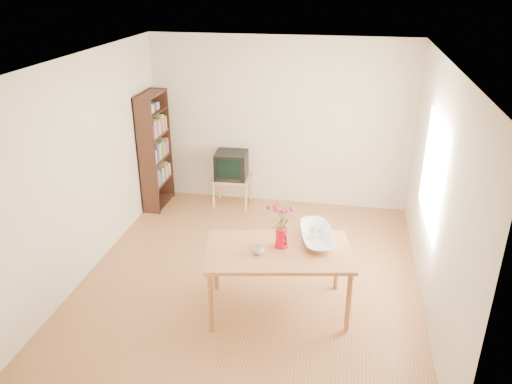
% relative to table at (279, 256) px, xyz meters
% --- Properties ---
extents(room, '(4.50, 4.50, 4.50)m').
position_rel_table_xyz_m(room, '(-0.38, 0.58, 0.63)').
color(room, '#925C34').
rests_on(room, ground).
extents(table, '(1.66, 1.14, 0.75)m').
position_rel_table_xyz_m(table, '(0.00, 0.00, 0.00)').
color(table, '#A56438').
rests_on(table, ground).
extents(tv_stand, '(0.60, 0.45, 0.46)m').
position_rel_table_xyz_m(tv_stand, '(-1.11, 2.54, -0.29)').
color(tv_stand, tan).
rests_on(tv_stand, ground).
extents(bookshelf, '(0.28, 0.70, 1.80)m').
position_rel_table_xyz_m(bookshelf, '(-2.25, 2.32, 0.16)').
color(bookshelf, black).
rests_on(bookshelf, ground).
extents(pitcher, '(0.15, 0.20, 0.22)m').
position_rel_table_xyz_m(pitcher, '(0.02, 0.08, 0.17)').
color(pitcher, red).
rests_on(pitcher, table).
extents(flowers, '(0.24, 0.24, 0.35)m').
position_rel_table_xyz_m(flowers, '(0.02, 0.08, 0.45)').
color(flowers, '#CE3058').
rests_on(flowers, pitcher).
extents(mug, '(0.12, 0.12, 0.09)m').
position_rel_table_xyz_m(mug, '(-0.19, -0.12, 0.12)').
color(mug, white).
rests_on(mug, table).
extents(bowl, '(0.59, 0.59, 0.47)m').
position_rel_table_xyz_m(bowl, '(0.37, 0.32, 0.31)').
color(bowl, white).
rests_on(bowl, table).
extents(teacup_a, '(0.10, 0.10, 0.07)m').
position_rel_table_xyz_m(teacup_a, '(0.33, 0.32, 0.27)').
color(teacup_a, white).
rests_on(teacup_a, bowl).
extents(teacup_b, '(0.08, 0.08, 0.07)m').
position_rel_table_xyz_m(teacup_b, '(0.42, 0.34, 0.27)').
color(teacup_b, white).
rests_on(teacup_b, bowl).
extents(television, '(0.50, 0.47, 0.42)m').
position_rel_table_xyz_m(television, '(-1.11, 2.56, -0.00)').
color(television, black).
rests_on(television, tv_stand).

